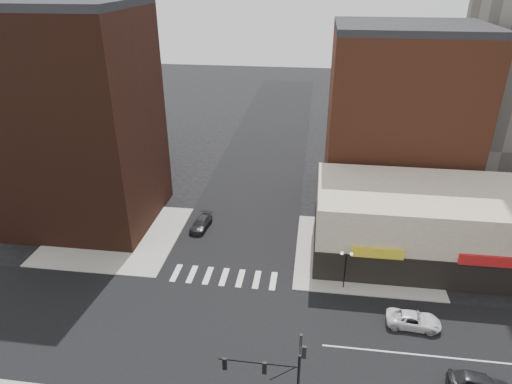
# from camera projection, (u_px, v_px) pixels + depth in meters

# --- Properties ---
(ground) EXTENTS (240.00, 240.00, 0.00)m
(ground) POSITION_uv_depth(u_px,v_px,m) (207.00, 334.00, 39.67)
(ground) COLOR black
(ground) RESTS_ON ground
(road_ew) EXTENTS (200.00, 14.00, 0.02)m
(road_ew) POSITION_uv_depth(u_px,v_px,m) (207.00, 334.00, 39.67)
(road_ew) COLOR black
(road_ew) RESTS_ON ground
(road_ns) EXTENTS (14.00, 200.00, 0.02)m
(road_ns) POSITION_uv_depth(u_px,v_px,m) (207.00, 334.00, 39.67)
(road_ns) COLOR black
(road_ns) RESTS_ON ground
(sidewalk_nw) EXTENTS (15.00, 15.00, 0.12)m
(sidewalk_nw) POSITION_uv_depth(u_px,v_px,m) (116.00, 235.00, 54.29)
(sidewalk_nw) COLOR gray
(sidewalk_nw) RESTS_ON ground
(sidewalk_ne) EXTENTS (15.00, 15.00, 0.12)m
(sidewalk_ne) POSITION_uv_depth(u_px,v_px,m) (364.00, 253.00, 50.79)
(sidewalk_ne) COLOR gray
(sidewalk_ne) RESTS_ON ground
(building_nw) EXTENTS (16.00, 15.00, 25.00)m
(building_nw) POSITION_uv_depth(u_px,v_px,m) (78.00, 123.00, 52.89)
(building_nw) COLOR #371A11
(building_nw) RESTS_ON ground
(building_nw_low) EXTENTS (20.00, 18.00, 12.00)m
(building_nw_low) POSITION_uv_depth(u_px,v_px,m) (55.00, 129.00, 71.12)
(building_nw_low) COLOR #371A11
(building_nw_low) RESTS_ON ground
(building_ne_midrise) EXTENTS (18.00, 15.00, 22.00)m
(building_ne_midrise) POSITION_uv_depth(u_px,v_px,m) (399.00, 120.00, 58.74)
(building_ne_midrise) COLOR brown
(building_ne_midrise) RESTS_ON ground
(building_ne_row) EXTENTS (24.20, 12.20, 8.00)m
(building_ne_row) POSITION_uv_depth(u_px,v_px,m) (428.00, 230.00, 49.01)
(building_ne_row) COLOR beige
(building_ne_row) RESTS_ON ground
(traffic_signal) EXTENTS (5.59, 3.09, 7.77)m
(traffic_signal) POSITION_uv_depth(u_px,v_px,m) (284.00, 373.00, 29.65)
(traffic_signal) COLOR black
(traffic_signal) RESTS_ON ground
(street_lamp_ne) EXTENTS (1.22, 0.32, 4.16)m
(street_lamp_ne) POSITION_uv_depth(u_px,v_px,m) (346.00, 261.00, 43.88)
(street_lamp_ne) COLOR black
(street_lamp_ne) RESTS_ON sidewalk_ne
(white_suv) EXTENTS (4.86, 2.50, 1.31)m
(white_suv) POSITION_uv_depth(u_px,v_px,m) (414.00, 320.00, 40.29)
(white_suv) COLOR silver
(white_suv) RESTS_ON ground
(dark_sedan_east) EXTENTS (4.70, 2.41, 1.53)m
(dark_sedan_east) POSITION_uv_depth(u_px,v_px,m) (479.00, 384.00, 34.00)
(dark_sedan_east) COLOR black
(dark_sedan_east) RESTS_ON ground
(dark_sedan_north) EXTENTS (2.30, 4.59, 1.28)m
(dark_sedan_north) POSITION_uv_depth(u_px,v_px,m) (201.00, 224.00, 55.52)
(dark_sedan_north) COLOR black
(dark_sedan_north) RESTS_ON ground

